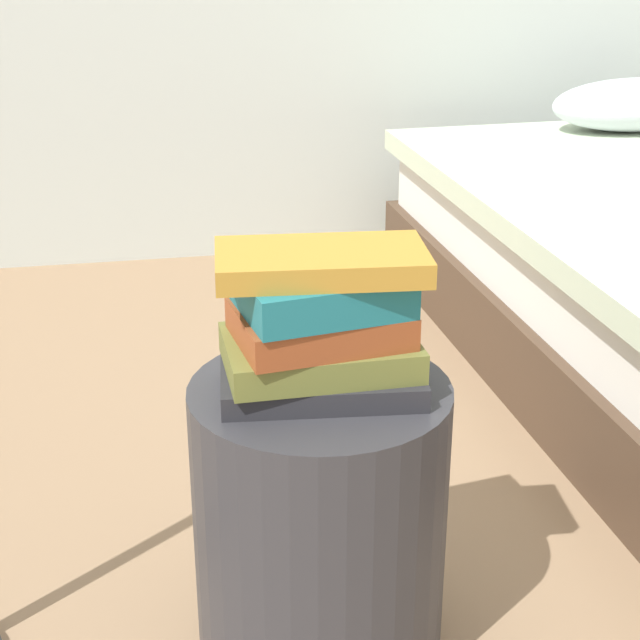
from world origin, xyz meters
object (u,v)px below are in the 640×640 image
object	(u,v)px
side_table	(320,519)
book_olive	(318,352)
book_charcoal	(319,381)
book_teal	(317,288)
book_ochre	(321,262)
book_rust	(320,322)

from	to	relation	value
side_table	book_olive	size ratio (longest dim) A/B	1.67
side_table	book_charcoal	size ratio (longest dim) A/B	1.57
book_charcoal	book_teal	size ratio (longest dim) A/B	1.28
side_table	book_ochre	world-z (taller)	book_ochre
book_rust	book_teal	bearing A→B (deg)	120.46
book_teal	book_charcoal	bearing A→B (deg)	-100.07
book_charcoal	book_rust	xyz separation A→B (m)	(0.00, 0.02, 0.09)
book_charcoal	book_olive	distance (m)	0.04
book_olive	book_teal	bearing A→B (deg)	88.89
side_table	book_rust	distance (m)	0.34
side_table	book_olive	distance (m)	0.29
book_teal	book_olive	bearing A→B (deg)	-99.21
book_ochre	book_teal	bearing A→B (deg)	104.19
side_table	book_rust	xyz separation A→B (m)	(0.00, 0.00, 0.34)
book_olive	book_charcoal	bearing A→B (deg)	-92.51
book_olive	book_teal	distance (m)	0.10
book_olive	book_ochre	world-z (taller)	book_ochre
book_rust	book_ochre	size ratio (longest dim) A/B	0.81
book_charcoal	book_teal	xyz separation A→B (m)	(0.00, 0.02, 0.14)
book_rust	book_ochre	world-z (taller)	book_ochre
side_table	book_olive	world-z (taller)	book_olive
side_table	book_charcoal	bearing A→B (deg)	-108.57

